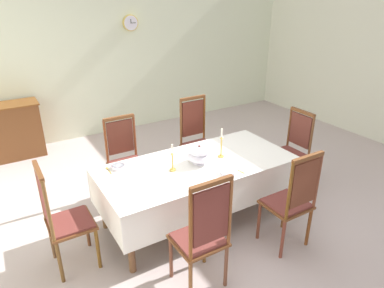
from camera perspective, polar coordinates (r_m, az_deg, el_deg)
The scene contains 19 objects.
ground at distance 4.40m, azimuth 0.23°, elevation -11.63°, with size 8.09×6.39×0.04m, color #BEABAA.
back_wall at distance 6.60m, azimuth -15.20°, elevation 16.20°, with size 8.09×0.08×3.47m, color silver.
dining_table at distance 3.97m, azimuth 0.94°, elevation -4.19°, with size 2.22×1.02×0.74m.
tablecloth at distance 3.99m, azimuth 0.93°, elevation -4.67°, with size 2.24×1.04×0.42m.
chair_south_a at distance 3.12m, azimuth 1.75°, elevation -14.56°, with size 0.44×0.42×1.19m.
chair_north_a at distance 4.55m, azimuth -10.88°, elevation -2.21°, with size 0.44×0.42×1.09m.
chair_south_b at distance 3.74m, azimuth 16.09°, elevation -8.76°, with size 0.44×0.42×1.14m.
chair_north_b at distance 4.97m, azimuth 0.84°, elevation 0.98°, with size 0.44×0.42×1.18m.
chair_head_west at distance 3.57m, azimuth -20.57°, elevation -11.19°, with size 0.42×0.44×1.13m.
chair_head_east at distance 4.91m, azimuth 16.05°, elevation -0.73°, with size 0.42×0.44×1.09m.
soup_tureen at distance 3.90m, azimuth 1.20°, elevation -1.73°, with size 0.28×0.28×0.22m.
candlestick_west at distance 3.73m, azimuth -3.24°, elevation -2.71°, with size 0.07×0.07×0.31m.
candlestick_east at distance 4.04m, azimuth 4.84°, elevation -0.28°, with size 0.07×0.07×0.36m.
bowl_near_left at distance 3.91m, azimuth -12.08°, elevation -3.61°, with size 0.16×0.16×0.04m.
bowl_near_right at distance 3.74m, azimuth 6.00°, elevation -4.47°, with size 0.19×0.19×0.04m.
bowl_far_left at distance 4.35m, azimuth 1.94°, elevation -0.12°, with size 0.17×0.17×0.03m.
spoon_primary at distance 3.91m, azimuth -13.71°, elevation -4.01°, with size 0.03×0.18×0.01m.
spoon_secondary at distance 3.84m, azimuth 7.20°, elevation -4.08°, with size 0.04×0.18×0.01m.
mounted_clock at distance 6.70m, azimuth -10.09°, elevation 19.02°, with size 0.29×0.06×0.29m.
Camera 1 is at (-1.87, -3.04, 2.55)m, focal length 32.44 mm.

